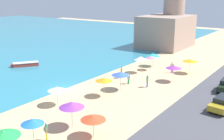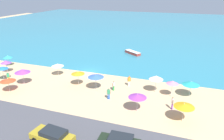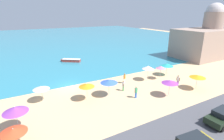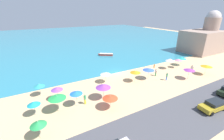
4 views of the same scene
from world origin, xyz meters
The scene contains 19 objects.
ground_plane centered at (0.00, 0.00, 0.00)m, with size 160.00×160.00×0.00m, color #D4AE7F.
sea centered at (0.00, 55.00, 0.03)m, with size 150.00×110.00×0.05m, color teal.
beach_umbrella_1 centered at (-7.51, -8.43, 2.32)m, with size 2.42×2.42×2.67m.
beach_umbrella_2 centered at (11.55, -10.42, 2.18)m, with size 2.28×2.28×2.46m.
beach_umbrella_3 centered at (-7.81, -11.26, 1.85)m, with size 2.26×2.26×2.12m.
beach_umbrella_5 centered at (4.14, -6.20, 2.21)m, with size 2.43×2.43×2.51m.
beach_umbrella_6 centered at (15.25, -4.84, 2.19)m, with size 1.73×1.73×2.47m.
beach_umbrella_8 centered at (-4.42, -3.26, 1.95)m, with size 2.16×2.16×2.24m.
beach_umbrella_10 centered at (17.06, -10.80, 2.10)m, with size 2.36×2.36×2.35m.
beach_umbrella_11 centered at (12.86, -4.23, 2.36)m, with size 2.07×2.07×2.70m.
beach_umbrella_12 centered at (17.69, -3.93, 2.05)m, with size 2.40×2.40×2.36m.
beach_umbrella_14 centered at (0.95, -5.85, 2.15)m, with size 2.10×2.10×2.42m.
bather_0 centered at (15.67, -8.44, 1.00)m, with size 0.31×0.55×1.77m.
bather_1 centered at (6.83, -5.76, 0.88)m, with size 0.32×0.54×1.58m.
bather_3 centered at (8.60, -3.40, 0.97)m, with size 0.49×0.38×1.74m.
bather_4 centered at (7.09, -8.61, 0.97)m, with size 0.56×0.28×1.72m.
parked_car_1 centered at (11.59, -17.92, 0.86)m, with size 4.11×2.03×1.53m.
skiff_nearshore centered at (4.68, 14.08, 0.39)m, with size 4.38×3.51×0.67m.
harbor_fortress centered at (36.86, 2.03, 4.66)m, with size 13.04×9.76×13.74m.
Camera 3 is at (-6.55, -26.19, 11.41)m, focal length 28.00 mm.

